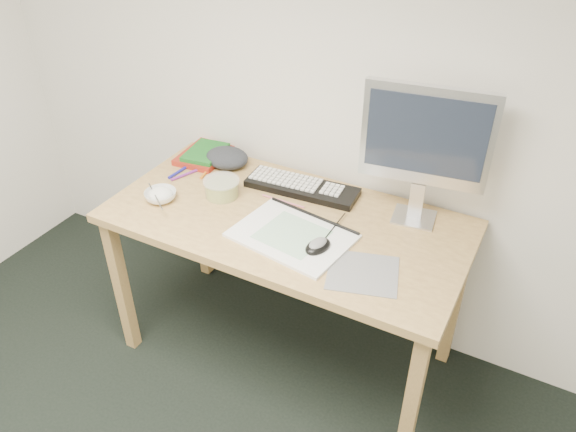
# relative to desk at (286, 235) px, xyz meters

# --- Properties ---
(desk) EXTENTS (1.40, 0.70, 0.75)m
(desk) POSITION_rel_desk_xyz_m (0.00, 0.00, 0.00)
(desk) COLOR tan
(desk) RESTS_ON ground
(mousepad) EXTENTS (0.29, 0.27, 0.00)m
(mousepad) POSITION_rel_desk_xyz_m (0.39, -0.17, 0.08)
(mousepad) COLOR slate
(mousepad) RESTS_ON desk
(sketchpad) EXTENTS (0.46, 0.36, 0.01)m
(sketchpad) POSITION_rel_desk_xyz_m (0.08, -0.10, 0.09)
(sketchpad) COLOR white
(sketchpad) RESTS_ON desk
(keyboard) EXTENTS (0.48, 0.18, 0.03)m
(keyboard) POSITION_rel_desk_xyz_m (-0.04, 0.21, 0.10)
(keyboard) COLOR black
(keyboard) RESTS_ON desk
(monitor) EXTENTS (0.46, 0.16, 0.54)m
(monitor) POSITION_rel_desk_xyz_m (0.44, 0.23, 0.42)
(monitor) COLOR silver
(monitor) RESTS_ON desk
(mouse) EXTENTS (0.10, 0.13, 0.04)m
(mouse) POSITION_rel_desk_xyz_m (0.20, -0.13, 0.11)
(mouse) COLOR black
(mouse) RESTS_ON sketchpad
(rice_bowl) EXTENTS (0.15, 0.15, 0.04)m
(rice_bowl) POSITION_rel_desk_xyz_m (-0.51, -0.13, 0.10)
(rice_bowl) COLOR white
(rice_bowl) RESTS_ON desk
(chopsticks) EXTENTS (0.18, 0.14, 0.02)m
(chopsticks) POSITION_rel_desk_xyz_m (-0.50, -0.17, 0.13)
(chopsticks) COLOR silver
(chopsticks) RESTS_ON rice_bowl
(fruit_tub) EXTENTS (0.17, 0.17, 0.07)m
(fruit_tub) POSITION_rel_desk_xyz_m (-0.31, 0.02, 0.12)
(fruit_tub) COLOR #EDE053
(fruit_tub) RESTS_ON desk
(book_red) EXTENTS (0.21, 0.27, 0.03)m
(book_red) POSITION_rel_desk_xyz_m (-0.56, 0.25, 0.09)
(book_red) COLOR maroon
(book_red) RESTS_ON desk
(book_green) EXTENTS (0.18, 0.22, 0.02)m
(book_green) POSITION_rel_desk_xyz_m (-0.54, 0.24, 0.12)
(book_green) COLOR #18611E
(book_green) RESTS_ON book_red
(cloth_lump) EXTENTS (0.17, 0.15, 0.07)m
(cloth_lump) POSITION_rel_desk_xyz_m (-0.43, 0.24, 0.12)
(cloth_lump) COLOR #24282C
(cloth_lump) RESTS_ON desk
(pencil_pink) EXTENTS (0.19, 0.01, 0.01)m
(pencil_pink) POSITION_rel_desk_xyz_m (-0.06, 0.09, 0.09)
(pencil_pink) COLOR #D2697D
(pencil_pink) RESTS_ON desk
(pencil_tan) EXTENTS (0.12, 0.16, 0.01)m
(pencil_tan) POSITION_rel_desk_xyz_m (-0.04, 0.01, 0.09)
(pencil_tan) COLOR tan
(pencil_tan) RESTS_ON desk
(pencil_black) EXTENTS (0.17, 0.02, 0.01)m
(pencil_black) POSITION_rel_desk_xyz_m (0.12, 0.05, 0.09)
(pencil_black) COLOR black
(pencil_black) RESTS_ON desk
(marker_blue) EXTENTS (0.03, 0.14, 0.01)m
(marker_blue) POSITION_rel_desk_xyz_m (-0.58, 0.09, 0.09)
(marker_blue) COLOR #1C1C98
(marker_blue) RESTS_ON desk
(marker_orange) EXTENTS (0.04, 0.13, 0.01)m
(marker_orange) POSITION_rel_desk_xyz_m (-0.47, 0.15, 0.09)
(marker_orange) COLOR orange
(marker_orange) RESTS_ON desk
(marker_purple) EXTENTS (0.06, 0.13, 0.01)m
(marker_purple) POSITION_rel_desk_xyz_m (-0.54, 0.07, 0.09)
(marker_purple) COLOR #6E2486
(marker_purple) RESTS_ON desk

